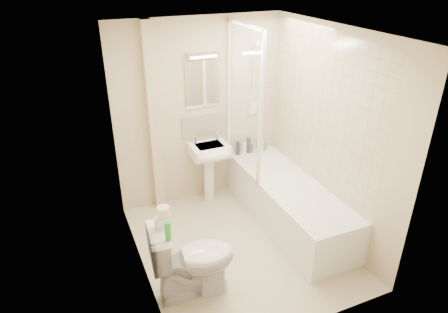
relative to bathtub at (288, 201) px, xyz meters
name	(u,v)px	position (x,y,z in m)	size (l,w,h in m)	color
floor	(240,245)	(-0.75, -0.20, -0.29)	(2.50, 2.50, 0.00)	beige
wall_back	(200,113)	(-0.75, 1.05, 0.91)	(2.20, 0.02, 2.40)	beige
wall_left	(135,173)	(-1.85, -0.20, 0.91)	(0.02, 2.50, 2.40)	beige
wall_right	(330,135)	(0.35, -0.20, 0.91)	(0.02, 2.50, 2.40)	beige
ceiling	(244,32)	(-0.75, -0.20, 2.11)	(2.20, 2.50, 0.02)	white
tile_back	(253,90)	(0.00, 1.04, 1.14)	(0.70, 0.01, 1.75)	beige
tile_right	(320,111)	(0.34, 0.00, 1.14)	(0.01, 2.10, 1.75)	beige
pipe_boxing	(153,122)	(-1.37, 0.99, 0.91)	(0.12, 0.12, 2.40)	beige
splashback	(204,125)	(-0.70, 1.04, 0.74)	(0.60, 0.01, 0.30)	beige
mirror	(203,84)	(-0.70, 1.04, 1.29)	(0.46, 0.01, 0.60)	white
strip_light	(203,55)	(-0.70, 1.02, 1.66)	(0.42, 0.07, 0.07)	silver
bathtub	(288,201)	(0.00, 0.00, 0.00)	(0.70, 2.10, 0.55)	white
shower_screen	(243,101)	(-0.35, 0.60, 1.16)	(0.04, 0.92, 1.80)	white
shower_fixture	(254,82)	(0.00, 0.99, 1.26)	(0.10, 0.16, 0.99)	white
pedestal_sink	(211,158)	(-0.70, 0.81, 0.37)	(0.49, 0.46, 0.94)	white
bottle_black_a	(238,148)	(-0.24, 0.96, 0.36)	(0.06, 0.06, 0.19)	black
bottle_white_a	(244,148)	(-0.14, 0.96, 0.34)	(0.06, 0.06, 0.16)	white
bottle_black_b	(249,145)	(-0.07, 0.96, 0.37)	(0.06, 0.06, 0.22)	black
bottle_blue	(251,148)	(-0.03, 0.96, 0.32)	(0.05, 0.05, 0.12)	navy
bottle_cream	(259,145)	(0.09, 0.96, 0.35)	(0.06, 0.06, 0.18)	beige
bottle_white_b	(262,145)	(0.13, 0.96, 0.34)	(0.06, 0.06, 0.16)	silver
bottle_green	(265,146)	(0.18, 0.96, 0.31)	(0.06, 0.06, 0.09)	green
toilet	(193,259)	(-1.47, -0.66, 0.12)	(0.84, 0.53, 0.81)	white
toilet_roll_lower	(161,223)	(-1.73, -0.60, 0.57)	(0.12, 0.12, 0.10)	white
toilet_roll_upper	(163,212)	(-1.70, -0.59, 0.68)	(0.11, 0.11, 0.11)	white
green_bottle	(168,231)	(-1.72, -0.79, 0.62)	(0.05, 0.05, 0.18)	green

